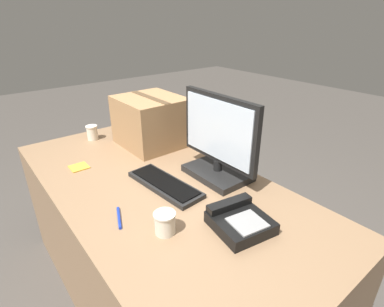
% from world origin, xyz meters
% --- Properties ---
extents(ground_plane, '(12.00, 12.00, 0.00)m').
position_xyz_m(ground_plane, '(0.00, 0.00, 0.00)').
color(ground_plane, '#47423D').
extents(office_desk, '(1.80, 0.90, 0.76)m').
position_xyz_m(office_desk, '(0.00, 0.00, 0.38)').
color(office_desk, '#8C6B4C').
rests_on(office_desk, ground_plane).
extents(monitor, '(0.48, 0.23, 0.42)m').
position_xyz_m(monitor, '(0.13, 0.28, 0.93)').
color(monitor, black).
rests_on(monitor, office_desk).
extents(keyboard, '(0.43, 0.18, 0.03)m').
position_xyz_m(keyboard, '(0.05, 0.01, 0.77)').
color(keyboard, black).
rests_on(keyboard, office_desk).
extents(desk_phone, '(0.24, 0.24, 0.08)m').
position_xyz_m(desk_phone, '(0.48, 0.07, 0.78)').
color(desk_phone, black).
rests_on(desk_phone, office_desk).
extents(paper_cup_left, '(0.07, 0.07, 0.09)m').
position_xyz_m(paper_cup_left, '(-0.74, -0.03, 0.80)').
color(paper_cup_left, beige).
rests_on(paper_cup_left, office_desk).
extents(paper_cup_right, '(0.08, 0.08, 0.09)m').
position_xyz_m(paper_cup_right, '(0.33, -0.18, 0.80)').
color(paper_cup_right, beige).
rests_on(paper_cup_right, office_desk).
extents(cardboard_box, '(0.39, 0.36, 0.30)m').
position_xyz_m(cardboard_box, '(-0.43, 0.24, 0.90)').
color(cardboard_box, '#9E754C').
rests_on(cardboard_box, office_desk).
extents(pen_marker, '(0.13, 0.06, 0.01)m').
position_xyz_m(pen_marker, '(0.15, -0.28, 0.76)').
color(pen_marker, '#1933B2').
rests_on(pen_marker, office_desk).
extents(sticky_note_pad, '(0.09, 0.09, 0.01)m').
position_xyz_m(sticky_note_pad, '(-0.40, -0.25, 0.76)').
color(sticky_note_pad, gold).
rests_on(sticky_note_pad, office_desk).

